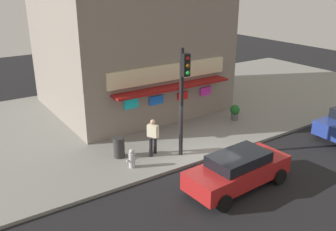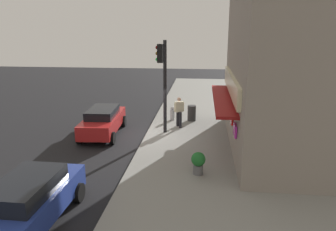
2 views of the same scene
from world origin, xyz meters
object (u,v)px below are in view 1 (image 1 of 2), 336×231
object	(u,v)px
fire_hydrant	(132,159)
potted_plant_by_doorway	(235,111)
traffic_light	(183,89)
parked_car_red	(238,170)
trash_can	(119,147)
pedestrian	(153,135)

from	to	relation	value
fire_hydrant	potted_plant_by_doorway	distance (m)	7.74
traffic_light	parked_car_red	world-z (taller)	traffic_light
trash_can	pedestrian	world-z (taller)	pedestrian
parked_car_red	trash_can	bearing A→B (deg)	120.50
trash_can	potted_plant_by_doorway	distance (m)	7.58
traffic_light	pedestrian	distance (m)	2.55
pedestrian	potted_plant_by_doorway	bearing A→B (deg)	10.99
pedestrian	parked_car_red	size ratio (longest dim) A/B	0.38
traffic_light	trash_can	distance (m)	3.90
fire_hydrant	pedestrian	size ratio (longest dim) A/B	0.49
parked_car_red	potted_plant_by_doorway	bearing A→B (deg)	47.42
trash_can	traffic_light	bearing A→B (deg)	-30.81
fire_hydrant	trash_can	bearing A→B (deg)	90.31
potted_plant_by_doorway	traffic_light	bearing A→B (deg)	-158.79
fire_hydrant	pedestrian	xyz separation A→B (m)	(1.37, 0.51, 0.55)
fire_hydrant	trash_can	xyz separation A→B (m)	(-0.01, 1.18, 0.06)
fire_hydrant	pedestrian	world-z (taller)	pedestrian
traffic_light	parked_car_red	bearing A→B (deg)	-84.33
traffic_light	trash_can	xyz separation A→B (m)	(-2.44, 1.46, -2.67)
trash_can	parked_car_red	distance (m)	5.45
trash_can	potted_plant_by_doorway	xyz separation A→B (m)	(7.56, 0.53, 0.04)
trash_can	potted_plant_by_doorway	world-z (taller)	trash_can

